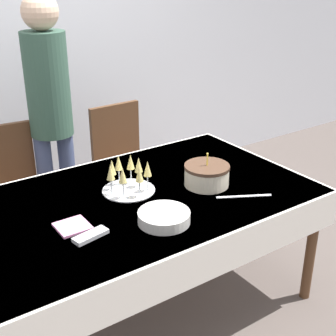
# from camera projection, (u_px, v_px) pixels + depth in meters

# --- Properties ---
(ground_plane) EXTENTS (12.00, 12.00, 0.00)m
(ground_plane) POSITION_uv_depth(u_px,v_px,m) (139.00, 306.00, 2.80)
(ground_plane) COLOR #564C47
(wall_back) EXTENTS (8.00, 0.05, 2.70)m
(wall_back) POSITION_uv_depth(u_px,v_px,m) (21.00, 41.00, 3.49)
(wall_back) COLOR silver
(wall_back) RESTS_ON ground_plane
(dining_table) EXTENTS (1.92, 1.14, 0.74)m
(dining_table) POSITION_uv_depth(u_px,v_px,m) (136.00, 213.00, 2.54)
(dining_table) COLOR silver
(dining_table) RESTS_ON ground_plane
(dining_chair_far_left) EXTENTS (0.45, 0.45, 0.94)m
(dining_chair_far_left) POSITION_uv_depth(u_px,v_px,m) (11.00, 192.00, 3.04)
(dining_chair_far_left) COLOR #51331E
(dining_chair_far_left) RESTS_ON ground_plane
(dining_chair_far_right) EXTENTS (0.43, 0.43, 0.94)m
(dining_chair_far_right) POSITION_uv_depth(u_px,v_px,m) (124.00, 164.00, 3.48)
(dining_chair_far_right) COLOR #51331E
(dining_chair_far_right) RESTS_ON ground_plane
(birthday_cake) EXTENTS (0.25, 0.25, 0.19)m
(birthday_cake) POSITION_uv_depth(u_px,v_px,m) (207.00, 175.00, 2.61)
(birthday_cake) COLOR beige
(birthday_cake) RESTS_ON dining_table
(champagne_tray) EXTENTS (0.29, 0.29, 0.18)m
(champagne_tray) POSITION_uv_depth(u_px,v_px,m) (128.00, 175.00, 2.53)
(champagne_tray) COLOR silver
(champagne_tray) RESTS_ON dining_table
(plate_stack_main) EXTENTS (0.25, 0.25, 0.06)m
(plate_stack_main) POSITION_uv_depth(u_px,v_px,m) (164.00, 217.00, 2.25)
(plate_stack_main) COLOR silver
(plate_stack_main) RESTS_ON dining_table
(cake_knife) EXTENTS (0.27, 0.16, 0.00)m
(cake_knife) POSITION_uv_depth(u_px,v_px,m) (244.00, 196.00, 2.50)
(cake_knife) COLOR silver
(cake_knife) RESTS_ON dining_table
(fork_pile) EXTENTS (0.18, 0.09, 0.02)m
(fork_pile) POSITION_uv_depth(u_px,v_px,m) (91.00, 236.00, 2.13)
(fork_pile) COLOR silver
(fork_pile) RESTS_ON dining_table
(napkin_pile) EXTENTS (0.15, 0.15, 0.01)m
(napkin_pile) POSITION_uv_depth(u_px,v_px,m) (73.00, 226.00, 2.21)
(napkin_pile) COLOR pink
(napkin_pile) RESTS_ON dining_table
(person_standing) EXTENTS (0.28, 0.28, 1.73)m
(person_standing) POSITION_uv_depth(u_px,v_px,m) (49.00, 103.00, 3.02)
(person_standing) COLOR #3F4C72
(person_standing) RESTS_ON ground_plane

